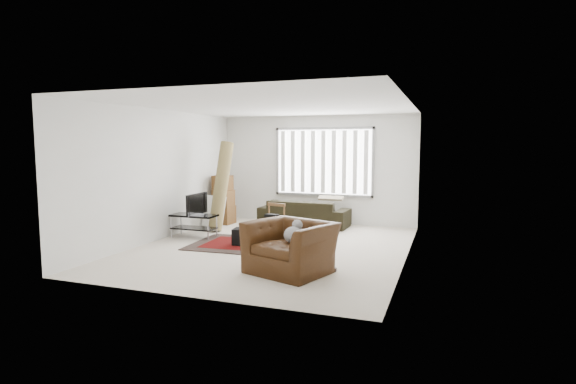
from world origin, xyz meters
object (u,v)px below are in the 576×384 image
at_px(tv_stand, 194,221).
at_px(armchair, 291,243).
at_px(side_chair, 272,221).
at_px(moving_boxes, 223,201).
at_px(sofa, 304,209).

height_order(tv_stand, armchair, armchair).
relative_size(tv_stand, side_chair, 1.25).
height_order(tv_stand, side_chair, side_chair).
relative_size(moving_boxes, armchair, 0.81).
bearing_deg(tv_stand, moving_boxes, 96.62).
height_order(side_chair, armchair, armchair).
xyz_separation_m(tv_stand, moving_boxes, (-0.20, 1.71, 0.21)).
distance_m(side_chair, armchair, 2.14).
relative_size(moving_boxes, sofa, 0.56).
height_order(sofa, armchair, armchair).
bearing_deg(side_chair, tv_stand, -169.13).
bearing_deg(tv_stand, side_chair, 1.73).
bearing_deg(tv_stand, sofa, 49.28).
relative_size(tv_stand, moving_boxes, 0.81).
height_order(moving_boxes, armchair, moving_boxes).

